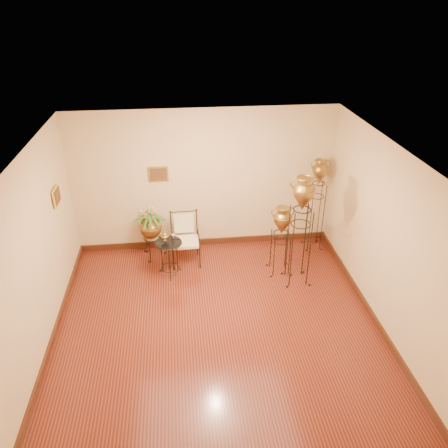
{
  "coord_description": "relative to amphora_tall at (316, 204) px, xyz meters",
  "views": [
    {
      "loc": [
        -0.48,
        -5.2,
        4.71
      ],
      "look_at": [
        0.25,
        1.3,
        1.1
      ],
      "focal_mm": 35.0,
      "sensor_mm": 36.0,
      "label": 1
    }
  ],
  "objects": [
    {
      "name": "amphora_short",
      "position": [
        -0.86,
        -0.77,
        -0.29
      ],
      "size": [
        0.51,
        0.51,
        1.35
      ],
      "rotation": [
        0.0,
        0.0,
        -0.29
      ],
      "color": "black",
      "rests_on": "ground"
    },
    {
      "name": "armchair",
      "position": [
        -2.57,
        -0.31,
        -0.46
      ],
      "size": [
        0.58,
        0.55,
        1.0
      ],
      "rotation": [
        0.0,
        0.0,
        0.04
      ],
      "color": "black",
      "rests_on": "ground"
    },
    {
      "name": "room_shell",
      "position": [
        -2.16,
        -2.14,
        0.77
      ],
      "size": [
        5.02,
        5.02,
        2.81
      ],
      "color": "tan",
      "rests_on": "ground"
    },
    {
      "name": "side_table",
      "position": [
        -2.87,
        -0.65,
        -0.61
      ],
      "size": [
        0.5,
        0.5,
        0.87
      ],
      "rotation": [
        0.0,
        0.0,
        0.07
      ],
      "color": "black",
      "rests_on": "ground"
    },
    {
      "name": "amphora_mid",
      "position": [
        -0.63,
        -1.1,
        0.06
      ],
      "size": [
        0.51,
        0.51,
        2.04
      ],
      "rotation": [
        0.0,
        0.0,
        0.13
      ],
      "color": "black",
      "rests_on": "ground"
    },
    {
      "name": "ground",
      "position": [
        -2.15,
        -2.15,
        -0.97
      ],
      "size": [
        5.0,
        5.0,
        0.0
      ],
      "primitive_type": "plane",
      "color": "maroon",
      "rests_on": "ground"
    },
    {
      "name": "planter_urn",
      "position": [
        -3.21,
        0.0,
        -0.3
      ],
      "size": [
        0.79,
        0.79,
        1.2
      ],
      "rotation": [
        0.0,
        0.0,
        -0.26
      ],
      "color": "black",
      "rests_on": "ground"
    },
    {
      "name": "amphora_tall",
      "position": [
        0.0,
        0.0,
        0.0
      ],
      "size": [
        0.49,
        0.49,
        1.89
      ],
      "rotation": [
        0.0,
        0.0,
        -0.4
      ],
      "color": "black",
      "rests_on": "ground"
    }
  ]
}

